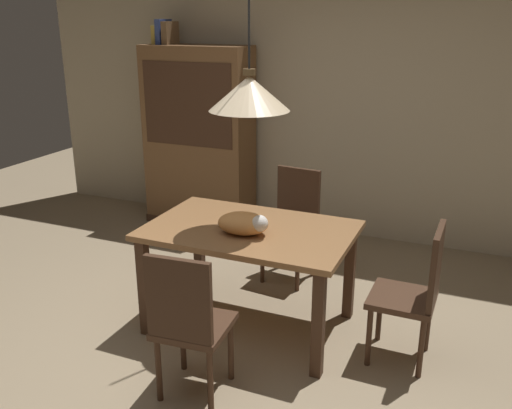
# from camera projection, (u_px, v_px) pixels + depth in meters

# --- Properties ---
(ground) EXTENTS (10.00, 10.00, 0.00)m
(ground) POSITION_uv_depth(u_px,v_px,m) (205.00, 366.00, 3.55)
(ground) COLOR #998466
(back_wall) EXTENTS (6.40, 0.10, 2.90)m
(back_wall) POSITION_uv_depth(u_px,v_px,m) (329.00, 89.00, 5.39)
(back_wall) COLOR beige
(back_wall) RESTS_ON ground
(dining_table) EXTENTS (1.40, 0.90, 0.75)m
(dining_table) POSITION_uv_depth(u_px,v_px,m) (250.00, 241.00, 3.82)
(dining_table) COLOR olive
(dining_table) RESTS_ON ground
(chair_near_front) EXTENTS (0.43, 0.43, 0.93)m
(chair_near_front) POSITION_uv_depth(u_px,v_px,m) (188.00, 320.00, 3.10)
(chair_near_front) COLOR #472D1E
(chair_near_front) RESTS_ON ground
(chair_right_side) EXTENTS (0.40, 0.40, 0.93)m
(chair_right_side) POSITION_uv_depth(u_px,v_px,m) (416.00, 289.00, 3.45)
(chair_right_side) COLOR #472D1E
(chair_right_side) RESTS_ON ground
(chair_far_back) EXTENTS (0.44, 0.44, 0.93)m
(chair_far_back) POSITION_uv_depth(u_px,v_px,m) (293.00, 219.00, 4.63)
(chair_far_back) COLOR #472D1E
(chair_far_back) RESTS_ON ground
(cat_sleeping) EXTENTS (0.40, 0.27, 0.16)m
(cat_sleeping) POSITION_uv_depth(u_px,v_px,m) (245.00, 223.00, 3.65)
(cat_sleeping) COLOR #E59951
(cat_sleeping) RESTS_ON dining_table
(pendant_lamp) EXTENTS (0.52, 0.52, 1.30)m
(pendant_lamp) POSITION_uv_depth(u_px,v_px,m) (249.00, 93.00, 3.49)
(pendant_lamp) COLOR beige
(hutch_bookcase) EXTENTS (1.12, 0.45, 1.85)m
(hutch_bookcase) POSITION_uv_depth(u_px,v_px,m) (199.00, 141.00, 5.75)
(hutch_bookcase) COLOR brown
(hutch_bookcase) RESTS_ON ground
(book_yellow_short) EXTENTS (0.04, 0.20, 0.18)m
(book_yellow_short) POSITION_uv_depth(u_px,v_px,m) (158.00, 35.00, 5.57)
(book_yellow_short) COLOR gold
(book_yellow_short) RESTS_ON hutch_bookcase
(book_blue_wide) EXTENTS (0.06, 0.24, 0.24)m
(book_blue_wide) POSITION_uv_depth(u_px,v_px,m) (164.00, 32.00, 5.54)
(book_blue_wide) COLOR #384C93
(book_blue_wide) RESTS_ON hutch_bookcase
(book_brown_thick) EXTENTS (0.06, 0.24, 0.22)m
(book_brown_thick) POSITION_uv_depth(u_px,v_px,m) (170.00, 33.00, 5.51)
(book_brown_thick) COLOR brown
(book_brown_thick) RESTS_ON hutch_bookcase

